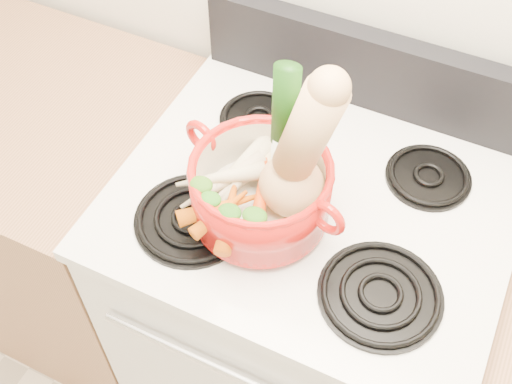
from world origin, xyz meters
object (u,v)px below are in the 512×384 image
at_px(leek, 284,132).
at_px(squash, 303,151).
at_px(stove_body, 301,312).
at_px(dutch_oven, 261,190).

bearing_deg(leek, squash, -38.96).
relative_size(stove_body, dutch_oven, 3.54).
distance_m(stove_body, squash, 0.70).
height_order(squash, leek, squash).
distance_m(stove_body, dutch_oven, 0.58).
bearing_deg(dutch_oven, leek, 84.08).
xyz_separation_m(dutch_oven, squash, (0.07, 0.02, 0.12)).
xyz_separation_m(stove_body, leek, (-0.06, -0.04, 0.69)).
distance_m(stove_body, leek, 0.69).
xyz_separation_m(stove_body, dutch_oven, (-0.08, -0.09, 0.57)).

